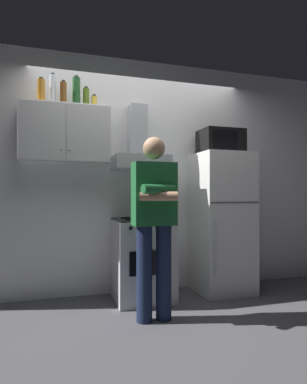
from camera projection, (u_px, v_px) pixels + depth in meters
name	position (u px, v px, depth m)	size (l,w,h in m)	color
ground_plane	(154.00, 306.00, 3.24)	(7.00, 7.00, 0.00)	#4C4C51
back_wall_tiled	(139.00, 176.00, 3.83)	(4.80, 0.10, 2.70)	white
upper_cabinet	(65.00, 135.00, 3.37)	(0.90, 0.37, 0.60)	silver
stove_oven	(142.00, 259.00, 3.47)	(0.60, 0.62, 0.87)	silver
range_hood	(140.00, 152.00, 3.60)	(0.60, 0.44, 0.75)	#B7BABF
refrigerator	(221.00, 223.00, 3.75)	(0.60, 0.62, 1.60)	white
microwave	(221.00, 142.00, 3.77)	(0.48, 0.37, 0.28)	black
person_standing	(154.00, 220.00, 2.88)	(0.38, 0.33, 1.64)	#192342
cooking_pot	(157.00, 213.00, 3.40)	(0.32, 0.22, 0.11)	#B7BABF
bottle_spice_jar	(94.00, 102.00, 3.44)	(0.06, 0.06, 0.14)	gold
bottle_wine_green	(76.00, 92.00, 3.41)	(0.08, 0.08, 0.33)	#19471E
bottle_liquor_amber	(41.00, 91.00, 3.28)	(0.08, 0.08, 0.26)	#B7721E
bottle_beer_brown	(63.00, 94.00, 3.35)	(0.07, 0.07, 0.26)	brown
bottle_vodka_clear	(53.00, 90.00, 3.35)	(0.07, 0.07, 0.33)	silver
bottle_olive_oil	(86.00, 98.00, 3.45)	(0.07, 0.07, 0.23)	#4C6B19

